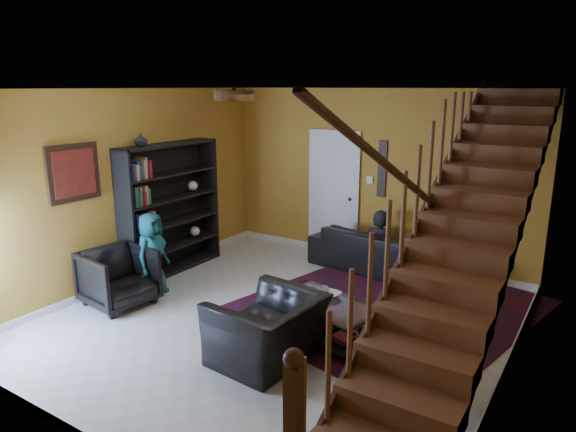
% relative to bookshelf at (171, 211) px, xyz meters
% --- Properties ---
extents(floor, '(5.50, 5.50, 0.00)m').
position_rel_bookshelf_xyz_m(floor, '(2.40, -0.60, -0.96)').
color(floor, beige).
rests_on(floor, ground).
extents(room, '(5.50, 5.50, 5.50)m').
position_rel_bookshelf_xyz_m(room, '(1.07, 0.73, -0.91)').
color(room, '#AB6526').
rests_on(room, ground).
extents(staircase, '(0.95, 5.02, 3.18)m').
position_rel_bookshelf_xyz_m(staircase, '(4.53, -0.60, 0.43)').
color(staircase, brown).
rests_on(staircase, floor).
extents(bookshelf, '(0.35, 1.80, 2.00)m').
position_rel_bookshelf_xyz_m(bookshelf, '(0.00, 0.00, 0.00)').
color(bookshelf, black).
rests_on(bookshelf, floor).
extents(door, '(0.82, 0.05, 2.05)m').
position_rel_bookshelf_xyz_m(door, '(1.70, 2.12, 0.06)').
color(door, silver).
rests_on(door, floor).
extents(framed_picture, '(0.04, 0.74, 0.74)m').
position_rel_bookshelf_xyz_m(framed_picture, '(-0.17, -1.50, 0.79)').
color(framed_picture, maroon).
rests_on(framed_picture, room).
extents(wall_hanging, '(0.14, 0.03, 0.90)m').
position_rel_bookshelf_xyz_m(wall_hanging, '(2.55, 2.13, 0.59)').
color(wall_hanging, black).
rests_on(wall_hanging, room).
extents(ceiling_fixture, '(0.40, 0.40, 0.10)m').
position_rel_bookshelf_xyz_m(ceiling_fixture, '(2.40, -1.40, 1.78)').
color(ceiling_fixture, '#3F2814').
rests_on(ceiling_fixture, room).
extents(rug, '(3.85, 4.19, 0.02)m').
position_rel_bookshelf_xyz_m(rug, '(3.40, 0.50, -0.96)').
color(rug, '#4D0D13').
rests_on(rug, floor).
extents(sofa, '(2.36, 1.19, 0.66)m').
position_rel_bookshelf_xyz_m(sofa, '(2.79, 1.70, -0.63)').
color(sofa, black).
rests_on(sofa, floor).
extents(armchair_left, '(0.94, 0.92, 0.76)m').
position_rel_bookshelf_xyz_m(armchair_left, '(0.35, -1.35, -0.58)').
color(armchair_left, black).
rests_on(armchair_left, floor).
extents(armchair_right, '(1.03, 1.16, 0.71)m').
position_rel_bookshelf_xyz_m(armchair_right, '(2.83, -1.47, -0.61)').
color(armchair_right, black).
rests_on(armchair_right, floor).
extents(person_adult_a, '(0.52, 0.34, 1.43)m').
position_rel_bookshelf_xyz_m(person_adult_a, '(2.73, 1.75, -0.70)').
color(person_adult_a, black).
rests_on(person_adult_a, sofa).
extents(person_adult_b, '(0.59, 0.47, 1.15)m').
position_rel_bookshelf_xyz_m(person_adult_b, '(3.90, 1.75, -0.84)').
color(person_adult_b, black).
rests_on(person_adult_b, sofa).
extents(person_child, '(0.48, 0.63, 1.17)m').
position_rel_bookshelf_xyz_m(person_child, '(0.45, -0.85, -0.38)').
color(person_child, '#175459').
rests_on(person_child, armchair_left).
extents(coffee_table, '(1.34, 0.98, 0.46)m').
position_rel_bookshelf_xyz_m(coffee_table, '(3.14, -0.74, -0.70)').
color(coffee_table, black).
rests_on(coffee_table, floor).
extents(cup_a, '(0.16, 0.16, 0.10)m').
position_rel_bookshelf_xyz_m(cup_a, '(2.99, -0.56, -0.46)').
color(cup_a, '#999999').
rests_on(cup_a, coffee_table).
extents(cup_b, '(0.11, 0.11, 0.09)m').
position_rel_bookshelf_xyz_m(cup_b, '(3.05, -0.76, -0.46)').
color(cup_b, '#999999').
rests_on(cup_b, coffee_table).
extents(bowl, '(0.25, 0.25, 0.06)m').
position_rel_bookshelf_xyz_m(bowl, '(3.09, -0.56, -0.48)').
color(bowl, '#999999').
rests_on(bowl, coffee_table).
extents(vase, '(0.18, 0.18, 0.19)m').
position_rel_bookshelf_xyz_m(vase, '(-0.00, -0.50, 1.13)').
color(vase, '#999999').
rests_on(vase, bookshelf).
extents(popcorn_bucket, '(0.15, 0.15, 0.16)m').
position_rel_bookshelf_xyz_m(popcorn_bucket, '(0.36, -1.24, -0.87)').
color(popcorn_bucket, red).
rests_on(popcorn_bucket, rug).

